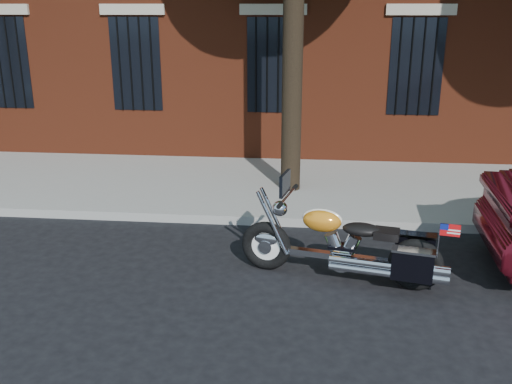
# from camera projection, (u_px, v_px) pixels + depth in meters

# --- Properties ---
(ground) EXTENTS (120.00, 120.00, 0.00)m
(ground) POSITION_uv_depth(u_px,v_px,m) (246.00, 259.00, 8.08)
(ground) COLOR black
(ground) RESTS_ON ground
(curb) EXTENTS (40.00, 0.16, 0.15)m
(curb) POSITION_uv_depth(u_px,v_px,m) (256.00, 220.00, 9.36)
(curb) COLOR gray
(curb) RESTS_ON ground
(sidewalk) EXTENTS (40.00, 3.60, 0.15)m
(sidewalk) POSITION_uv_depth(u_px,v_px,m) (265.00, 186.00, 11.14)
(sidewalk) COLOR gray
(sidewalk) RESTS_ON ground
(motorcycle) EXTENTS (2.64, 1.15, 1.39)m
(motorcycle) POSITION_uv_depth(u_px,v_px,m) (349.00, 248.00, 7.30)
(motorcycle) COLOR black
(motorcycle) RESTS_ON ground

